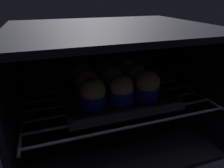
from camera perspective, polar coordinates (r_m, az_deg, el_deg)
oven_cavity at (r=69.94cm, az=-1.24°, el=1.17°), size 59.00×47.00×37.00cm
oven_rack at (r=67.66cm, az=-0.12°, el=-2.79°), size 54.80×42.00×0.80cm
baking_tray at (r=66.82cm, az=-0.00°, el=-2.11°), size 32.43×32.43×2.20cm
muffin_row0_col0 at (r=56.06cm, az=-5.28°, el=-2.64°), size 7.07×7.07×8.46cm
muffin_row0_col1 at (r=57.79cm, az=2.54°, el=-1.66°), size 6.86×6.86×8.20cm
muffin_row0_col2 at (r=60.97cm, az=9.80°, el=-0.34°), size 7.22×7.22×8.62cm
muffin_row1_col0 at (r=63.34cm, az=-6.80°, el=0.27°), size 7.33×7.33×7.99cm
muffin_row1_col1 at (r=65.10cm, az=0.03°, el=1.40°), size 7.31×7.31×8.36cm
muffin_row1_col2 at (r=67.80cm, az=6.76°, el=1.81°), size 6.86×6.86×8.09cm
muffin_row2_col0 at (r=70.59cm, az=-8.30°, el=2.58°), size 6.86×6.86×7.72cm
muffin_row2_col1 at (r=72.57cm, az=-2.02°, el=3.36°), size 6.86×6.86×7.55cm
muffin_row2_col2 at (r=74.83cm, az=4.04°, el=3.99°), size 6.86×6.86×8.10cm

